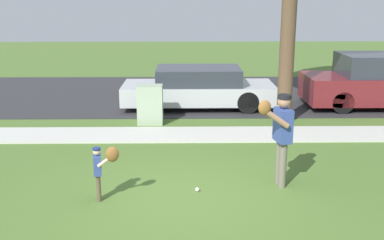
# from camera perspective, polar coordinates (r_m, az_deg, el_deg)

# --- Properties ---
(ground_plane) EXTENTS (48.00, 48.00, 0.00)m
(ground_plane) POSITION_cam_1_polar(r_m,az_deg,el_deg) (11.39, -1.04, -2.09)
(ground_plane) COLOR #4C6B2D
(sidewalk_strip) EXTENTS (36.00, 1.20, 0.06)m
(sidewalk_strip) POSITION_cam_1_polar(r_m,az_deg,el_deg) (11.47, -1.04, -1.80)
(sidewalk_strip) COLOR beige
(sidewalk_strip) RESTS_ON ground
(road_surface) EXTENTS (36.00, 6.80, 0.02)m
(road_surface) POSITION_cam_1_polar(r_m,az_deg,el_deg) (16.32, -0.99, 3.26)
(road_surface) COLOR #2D2D30
(road_surface) RESTS_ON ground
(person_adult) EXTENTS (0.67, 0.71, 1.69)m
(person_adult) POSITION_cam_1_polar(r_m,az_deg,el_deg) (8.34, 10.88, -1.23)
(person_adult) COLOR #6B6656
(person_adult) RESTS_ON ground
(person_child) EXTENTS (0.47, 0.34, 0.98)m
(person_child) POSITION_cam_1_polar(r_m,az_deg,el_deg) (7.86, -10.99, -5.40)
(person_child) COLOR brown
(person_child) RESTS_ON ground
(baseball) EXTENTS (0.07, 0.07, 0.07)m
(baseball) POSITION_cam_1_polar(r_m,az_deg,el_deg) (8.30, 0.65, -8.55)
(baseball) COLOR white
(baseball) RESTS_ON ground
(utility_cabinet) EXTENTS (0.67, 0.51, 1.05)m
(utility_cabinet) POSITION_cam_1_polar(r_m,az_deg,el_deg) (12.49, -5.17, 1.90)
(utility_cabinet) COLOR #9EB293
(utility_cabinet) RESTS_ON ground
(parked_sedan_silver) EXTENTS (4.60, 1.80, 1.23)m
(parked_sedan_silver) POSITION_cam_1_polar(r_m,az_deg,el_deg) (14.22, 0.78, 3.99)
(parked_sedan_silver) COLOR silver
(parked_sedan_silver) RESTS_ON road_surface
(parked_suv_maroon) EXTENTS (4.70, 1.90, 1.63)m
(parked_suv_maroon) POSITION_cam_1_polar(r_m,az_deg,el_deg) (15.40, 22.32, 4.36)
(parked_suv_maroon) COLOR maroon
(parked_suv_maroon) RESTS_ON road_surface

